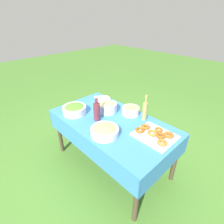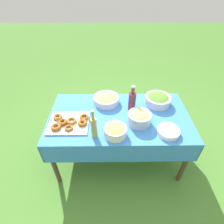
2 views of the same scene
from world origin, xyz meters
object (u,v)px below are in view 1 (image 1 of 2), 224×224
at_px(olive_oil_bottle, 145,110).
at_px(wine_bottle, 97,111).
at_px(pasta_bowl, 108,107).
at_px(fruit_bowl, 131,110).
at_px(salad_bowl, 74,109).
at_px(plate_stack, 103,100).
at_px(bread_bowl, 105,131).
at_px(donut_platter, 155,135).

xyz_separation_m(olive_oil_bottle, wine_bottle, (-0.38, -0.40, -0.00)).
relative_size(pasta_bowl, fruit_bowl, 1.11).
distance_m(pasta_bowl, wine_bottle, 0.23).
bearing_deg(salad_bowl, wine_bottle, 19.08).
distance_m(plate_stack, bread_bowl, 0.77).
relative_size(olive_oil_bottle, wine_bottle, 1.04).
xyz_separation_m(pasta_bowl, wine_bottle, (0.05, -0.22, 0.05)).
bearing_deg(wine_bottle, pasta_bowl, 104.01).
bearing_deg(donut_platter, bread_bowl, -136.40).
xyz_separation_m(donut_platter, wine_bottle, (-0.65, -0.22, 0.10)).
relative_size(salad_bowl, fruit_bowl, 1.38).
distance_m(pasta_bowl, donut_platter, 0.71).
bearing_deg(wine_bottle, fruit_bowl, 63.69).
distance_m(donut_platter, fruit_bowl, 0.49).
distance_m(salad_bowl, wine_bottle, 0.33).
relative_size(pasta_bowl, wine_bottle, 0.78).
distance_m(donut_platter, wine_bottle, 0.70).
distance_m(wine_bottle, bread_bowl, 0.32).
bearing_deg(salad_bowl, fruit_bowl, 44.43).
xyz_separation_m(olive_oil_bottle, bread_bowl, (-0.10, -0.53, -0.07)).
distance_m(wine_bottle, fruit_bowl, 0.43).
relative_size(pasta_bowl, olive_oil_bottle, 0.75).
bearing_deg(wine_bottle, bread_bowl, -25.10).
bearing_deg(donut_platter, olive_oil_bottle, 147.17).
xyz_separation_m(plate_stack, bread_bowl, (0.59, -0.49, 0.03)).
bearing_deg(pasta_bowl, wine_bottle, -75.99).
height_order(pasta_bowl, olive_oil_bottle, olive_oil_bottle).
height_order(salad_bowl, donut_platter, salad_bowl).
bearing_deg(wine_bottle, salad_bowl, -160.92).
height_order(donut_platter, olive_oil_bottle, olive_oil_bottle).
bearing_deg(plate_stack, wine_bottle, -49.30).
bearing_deg(olive_oil_bottle, fruit_bowl, -174.21).
distance_m(olive_oil_bottle, fruit_bowl, 0.20).
relative_size(plate_stack, bread_bowl, 0.72).
height_order(salad_bowl, plate_stack, salad_bowl).
xyz_separation_m(pasta_bowl, donut_platter, (0.70, 0.01, -0.05)).
height_order(plate_stack, olive_oil_bottle, olive_oil_bottle).
bearing_deg(fruit_bowl, bread_bowl, -79.87).
relative_size(salad_bowl, wine_bottle, 0.97).
height_order(bread_bowl, fruit_bowl, fruit_bowl).
distance_m(plate_stack, wine_bottle, 0.49).
bearing_deg(salad_bowl, pasta_bowl, 51.77).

